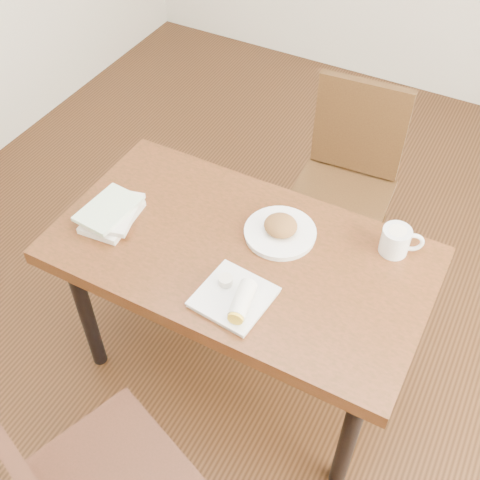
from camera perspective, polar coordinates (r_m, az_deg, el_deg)
The scene contains 8 objects.
ground at distance 2.68m, azimuth 0.00°, elevation -11.86°, with size 4.00×5.00×0.01m, color #472814.
room_walls at distance 1.54m, azimuth 0.00°, elevation 21.66°, with size 4.02×5.02×2.80m.
table at distance 2.14m, azimuth 0.00°, elevation -2.49°, with size 1.31×0.72×0.75m.
chair_far at distance 2.72m, azimuth 10.13°, elevation 6.18°, with size 0.45×0.45×0.95m.
plate_scone at distance 2.11m, azimuth 3.84°, elevation 0.94°, with size 0.26×0.26×0.08m.
coffee_mug at distance 2.11m, azimuth 14.64°, elevation -0.03°, with size 0.14×0.10×0.10m.
plate_burrito at distance 1.91m, azimuth -0.37°, elevation -5.52°, with size 0.24×0.24×0.07m.
book_stack at distance 2.21m, azimuth -12.02°, elevation 2.50°, with size 0.20×0.25×0.06m.
Camera 1 is at (0.66, -1.23, 2.29)m, focal length 45.00 mm.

